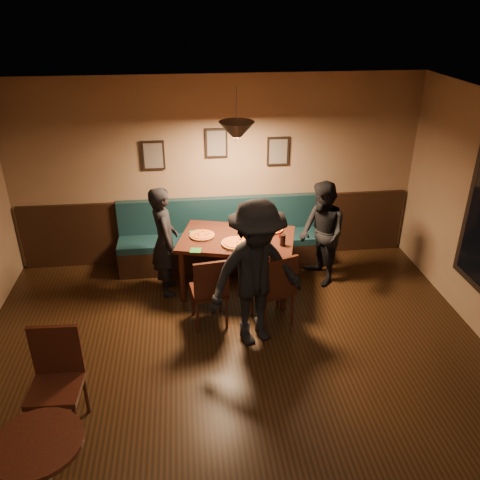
# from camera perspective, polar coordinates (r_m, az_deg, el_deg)

# --- Properties ---
(floor) EXTENTS (7.00, 7.00, 0.00)m
(floor) POSITION_cam_1_polar(r_m,az_deg,el_deg) (5.12, 0.79, -20.65)
(floor) COLOR black
(floor) RESTS_ON ground
(ceiling) EXTENTS (7.00, 7.00, 0.00)m
(ceiling) POSITION_cam_1_polar(r_m,az_deg,el_deg) (3.61, 1.06, 11.16)
(ceiling) COLOR silver
(ceiling) RESTS_ON ground
(wall_back) EXTENTS (6.00, 0.00, 6.00)m
(wall_back) POSITION_cam_1_polar(r_m,az_deg,el_deg) (7.36, -2.70, 7.79)
(wall_back) COLOR #8C704F
(wall_back) RESTS_ON ground
(wainscot) EXTENTS (5.88, 0.06, 1.00)m
(wainscot) POSITION_cam_1_polar(r_m,az_deg,el_deg) (7.66, -2.54, 1.33)
(wainscot) COLOR black
(wainscot) RESTS_ON ground
(booth_bench) EXTENTS (3.00, 0.60, 1.00)m
(booth_bench) POSITION_cam_1_polar(r_m,az_deg,el_deg) (7.42, -2.38, 0.45)
(booth_bench) COLOR #0F232D
(booth_bench) RESTS_ON ground
(picture_left) EXTENTS (0.32, 0.04, 0.42)m
(picture_left) POSITION_cam_1_polar(r_m,az_deg,el_deg) (7.23, -9.96, 9.59)
(picture_left) COLOR black
(picture_left) RESTS_ON wall_back
(picture_center) EXTENTS (0.32, 0.04, 0.42)m
(picture_center) POSITION_cam_1_polar(r_m,az_deg,el_deg) (7.19, -2.76, 11.11)
(picture_center) COLOR black
(picture_center) RESTS_ON wall_back
(picture_right) EXTENTS (0.32, 0.04, 0.42)m
(picture_right) POSITION_cam_1_polar(r_m,az_deg,el_deg) (7.35, 4.40, 10.18)
(picture_right) COLOR black
(picture_right) RESTS_ON wall_back
(pendant_lamp) EXTENTS (0.44, 0.44, 0.25)m
(pendant_lamp) POSITION_cam_1_polar(r_m,az_deg,el_deg) (6.16, -0.39, 12.36)
(pendant_lamp) COLOR black
(pendant_lamp) RESTS_ON ceiling
(dining_table) EXTENTS (1.72, 1.33, 0.81)m
(dining_table) POSITION_cam_1_polar(r_m,az_deg,el_deg) (6.85, -0.34, -2.78)
(dining_table) COLOR black
(dining_table) RESTS_ON floor
(chair_near_left) EXTENTS (0.48, 0.48, 0.96)m
(chair_near_left) POSITION_cam_1_polar(r_m,az_deg,el_deg) (6.16, -3.61, -5.68)
(chair_near_left) COLOR black
(chair_near_left) RESTS_ON floor
(chair_near_right) EXTENTS (0.55, 0.55, 1.00)m
(chair_near_right) POSITION_cam_1_polar(r_m,az_deg,el_deg) (6.17, 3.76, -5.41)
(chair_near_right) COLOR #321E0E
(chair_near_right) RESTS_ON floor
(diner_left) EXTENTS (0.46, 0.62, 1.55)m
(diner_left) POSITION_cam_1_polar(r_m,az_deg,el_deg) (6.72, -8.69, -0.17)
(diner_left) COLOR black
(diner_left) RESTS_ON floor
(diner_right) EXTENTS (0.71, 0.83, 1.50)m
(diner_right) POSITION_cam_1_polar(r_m,az_deg,el_deg) (7.00, 9.44, 0.69)
(diner_right) COLOR black
(diner_right) RESTS_ON floor
(diner_front) EXTENTS (1.32, 1.01, 1.81)m
(diner_front) POSITION_cam_1_polar(r_m,az_deg,el_deg) (5.63, 1.90, -3.98)
(diner_front) COLOR black
(diner_front) RESTS_ON floor
(pizza_a) EXTENTS (0.44, 0.44, 0.04)m
(pizza_a) POSITION_cam_1_polar(r_m,az_deg,el_deg) (6.70, -4.38, 0.54)
(pizza_a) COLOR gold
(pizza_a) RESTS_ON dining_table
(pizza_b) EXTENTS (0.51, 0.51, 0.04)m
(pizza_b) POSITION_cam_1_polar(r_m,az_deg,el_deg) (6.46, -0.44, -0.37)
(pizza_b) COLOR orange
(pizza_b) RESTS_ON dining_table
(pizza_c) EXTENTS (0.32, 0.32, 0.04)m
(pizza_c) POSITION_cam_1_polar(r_m,az_deg,el_deg) (6.88, 3.69, 1.26)
(pizza_c) COLOR orange
(pizza_c) RESTS_ON dining_table
(soda_glass) EXTENTS (0.09, 0.09, 0.16)m
(soda_glass) POSITION_cam_1_polar(r_m,az_deg,el_deg) (6.44, 4.95, -0.03)
(soda_glass) COLOR black
(soda_glass) RESTS_ON dining_table
(tabasco_bottle) EXTENTS (0.03, 0.03, 0.11)m
(tabasco_bottle) POSITION_cam_1_polar(r_m,az_deg,el_deg) (6.65, 4.61, 0.65)
(tabasco_bottle) COLOR #8E0504
(tabasco_bottle) RESTS_ON dining_table
(napkin_a) EXTENTS (0.20, 0.20, 0.01)m
(napkin_a) POSITION_cam_1_polar(r_m,az_deg,el_deg) (6.82, -5.10, 0.85)
(napkin_a) COLOR #217D41
(napkin_a) RESTS_ON dining_table
(napkin_b) EXTENTS (0.16, 0.16, 0.01)m
(napkin_b) POSITION_cam_1_polar(r_m,az_deg,el_deg) (6.35, -5.15, -1.19)
(napkin_b) COLOR #1B6621
(napkin_b) RESTS_ON dining_table
(cutlery_set) EXTENTS (0.19, 0.09, 0.00)m
(cutlery_set) POSITION_cam_1_polar(r_m,az_deg,el_deg) (6.32, -0.67, -1.25)
(cutlery_set) COLOR silver
(cutlery_set) RESTS_ON dining_table
(cafe_table) EXTENTS (0.92, 0.92, 0.74)m
(cafe_table) POSITION_cam_1_polar(r_m,az_deg,el_deg) (4.57, -21.57, -23.89)
(cafe_table) COLOR black
(cafe_table) RESTS_ON floor
(cafe_chair_far) EXTENTS (0.49, 0.49, 1.05)m
(cafe_chair_far) POSITION_cam_1_polar(r_m,az_deg,el_deg) (5.02, -20.54, -15.59)
(cafe_chair_far) COLOR black
(cafe_chair_far) RESTS_ON floor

